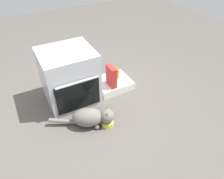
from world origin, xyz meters
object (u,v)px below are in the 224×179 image
(oven, at_px, (69,77))
(cat, at_px, (91,117))
(food_bowl, at_px, (107,122))
(sauce_jar, at_px, (116,73))
(cereal_box, at_px, (111,76))
(pantry_cabinet, at_px, (113,83))

(oven, height_order, cat, oven)
(food_bowl, height_order, sauce_jar, sauce_jar)
(sauce_jar, bearing_deg, cat, -138.34)
(cat, bearing_deg, food_bowl, 0.00)
(oven, height_order, cereal_box, oven)
(cereal_box, bearing_deg, cat, -138.28)
(pantry_cabinet, relative_size, food_bowl, 3.30)
(oven, distance_m, pantry_cabinet, 0.64)
(oven, bearing_deg, cat, -85.58)
(cat, height_order, cereal_box, cereal_box)
(oven, bearing_deg, sauce_jar, 1.83)
(oven, xyz_separation_m, cat, (0.04, -0.52, -0.22))
(sauce_jar, bearing_deg, oven, -178.17)
(cat, bearing_deg, oven, 121.56)
(cat, bearing_deg, pantry_cabinet, 70.27)
(pantry_cabinet, distance_m, cereal_box, 0.22)
(cereal_box, bearing_deg, pantry_cabinet, 51.18)
(pantry_cabinet, xyz_separation_m, cat, (-0.53, -0.50, 0.07))
(food_bowl, height_order, cereal_box, cereal_box)
(food_bowl, height_order, cat, cat)
(oven, xyz_separation_m, pantry_cabinet, (0.57, -0.01, -0.28))
(food_bowl, xyz_separation_m, cat, (-0.15, 0.08, 0.09))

